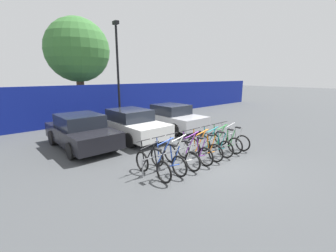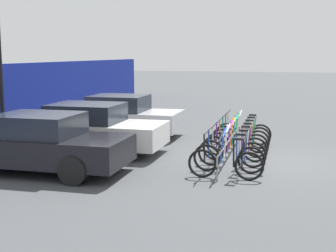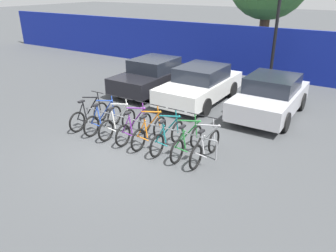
% 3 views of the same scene
% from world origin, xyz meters
% --- Properties ---
extents(ground_plane, '(120.00, 120.00, 0.00)m').
position_xyz_m(ground_plane, '(0.00, 0.00, 0.00)').
color(ground_plane, '#424447').
extents(hoarding_wall, '(36.00, 0.16, 2.41)m').
position_xyz_m(hoarding_wall, '(0.00, 9.50, 1.21)').
color(hoarding_wall, navy).
rests_on(hoarding_wall, ground).
extents(bike_rack, '(4.71, 0.04, 0.57)m').
position_xyz_m(bike_rack, '(0.04, 0.68, 0.50)').
color(bike_rack, gray).
rests_on(bike_rack, ground).
extents(bicycle_black, '(0.68, 1.71, 1.05)m').
position_xyz_m(bicycle_black, '(-2.04, 0.53, 0.38)').
color(bicycle_black, black).
rests_on(bicycle_black, ground).
extents(bicycle_blue, '(0.68, 1.71, 1.05)m').
position_xyz_m(bicycle_blue, '(-1.44, 0.53, 0.38)').
color(bicycle_blue, black).
rests_on(bicycle_blue, ground).
extents(bicycle_white, '(0.68, 1.71, 1.05)m').
position_xyz_m(bicycle_white, '(-0.85, 0.53, 0.38)').
color(bicycle_white, black).
rests_on(bicycle_white, ground).
extents(bicycle_purple, '(0.68, 1.71, 1.05)m').
position_xyz_m(bicycle_purple, '(-0.21, 0.53, 0.38)').
color(bicycle_purple, black).
rests_on(bicycle_purple, ground).
extents(bicycle_orange, '(0.68, 1.71, 1.05)m').
position_xyz_m(bicycle_orange, '(0.34, 0.53, 0.38)').
color(bicycle_orange, black).
rests_on(bicycle_orange, ground).
extents(bicycle_teal, '(0.68, 1.71, 1.05)m').
position_xyz_m(bicycle_teal, '(0.96, 0.53, 0.38)').
color(bicycle_teal, black).
rests_on(bicycle_teal, ground).
extents(bicycle_green, '(0.68, 1.71, 1.05)m').
position_xyz_m(bicycle_green, '(1.58, 0.53, 0.38)').
color(bicycle_green, black).
rests_on(bicycle_green, ground).
extents(bicycle_silver, '(0.68, 1.71, 1.05)m').
position_xyz_m(bicycle_silver, '(2.12, 0.53, 0.38)').
color(bicycle_silver, black).
rests_on(bicycle_silver, ground).
extents(car_black, '(1.91, 4.05, 1.40)m').
position_xyz_m(car_black, '(-2.50, 4.81, 0.69)').
color(car_black, black).
rests_on(car_black, ground).
extents(car_white, '(1.91, 4.21, 1.40)m').
position_xyz_m(car_white, '(-0.16, 4.64, 0.69)').
color(car_white, silver).
rests_on(car_white, ground).
extents(car_silver, '(1.91, 3.97, 1.40)m').
position_xyz_m(car_silver, '(2.56, 4.68, 0.69)').
color(car_silver, '#B7B7BC').
rests_on(car_silver, ground).
extents(lamp_post, '(0.24, 0.44, 6.19)m').
position_xyz_m(lamp_post, '(1.45, 8.50, 3.45)').
color(lamp_post, black).
rests_on(lamp_post, ground).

